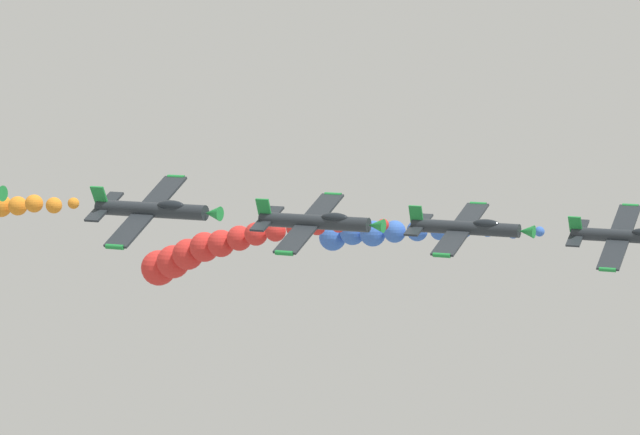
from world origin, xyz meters
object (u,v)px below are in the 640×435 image
airplane_left_inner (626,236)px  airplane_right_inner (467,228)px  airplane_right_outer (153,210)px  airplane_left_outer (316,222)px

airplane_left_inner → airplane_right_inner: (11.79, -10.11, 1.49)m
airplane_left_inner → airplane_right_inner: size_ratio=1.00×
airplane_left_inner → airplane_right_outer: (32.30, -26.69, 4.23)m
airplane_left_outer → airplane_right_outer: (9.78, -8.27, 1.51)m
airplane_right_inner → airplane_right_outer: (20.51, -16.58, 2.74)m
airplane_left_inner → airplane_left_outer: size_ratio=1.00×
airplane_right_inner → airplane_right_outer: airplane_right_outer is taller
airplane_right_inner → airplane_right_outer: size_ratio=1.00×
airplane_left_outer → airplane_right_outer: size_ratio=1.00×
airplane_right_inner → airplane_left_outer: (10.73, -8.31, 1.23)m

